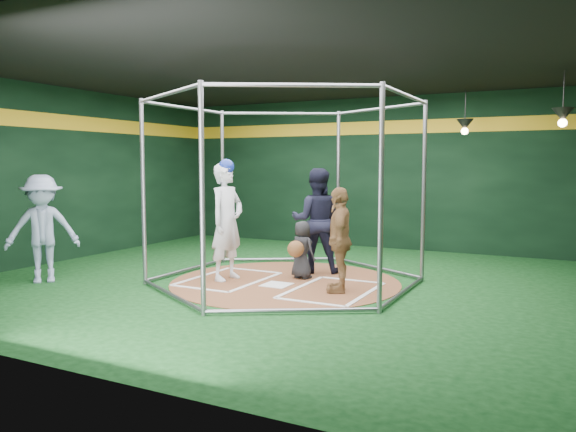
% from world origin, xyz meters
% --- Properties ---
extents(room_shell, '(10.10, 9.10, 3.53)m').
position_xyz_m(room_shell, '(0.00, 0.01, 1.75)').
color(room_shell, '#0B3310').
rests_on(room_shell, ground).
extents(clay_disc, '(3.80, 3.80, 0.01)m').
position_xyz_m(clay_disc, '(0.00, 0.00, 0.01)').
color(clay_disc, brown).
rests_on(clay_disc, ground).
extents(home_plate, '(0.43, 0.43, 0.01)m').
position_xyz_m(home_plate, '(0.00, -0.30, 0.02)').
color(home_plate, white).
rests_on(home_plate, clay_disc).
extents(batter_box_left, '(1.17, 1.77, 0.01)m').
position_xyz_m(batter_box_left, '(-0.95, -0.25, 0.02)').
color(batter_box_left, white).
rests_on(batter_box_left, clay_disc).
extents(batter_box_right, '(1.17, 1.77, 0.01)m').
position_xyz_m(batter_box_right, '(0.95, -0.25, 0.02)').
color(batter_box_right, white).
rests_on(batter_box_right, clay_disc).
extents(batting_cage, '(4.05, 4.67, 3.00)m').
position_xyz_m(batting_cage, '(-0.00, -0.00, 1.50)').
color(batting_cage, gray).
rests_on(batting_cage, ground).
extents(pendant_lamp_near, '(0.34, 0.34, 0.90)m').
position_xyz_m(pendant_lamp_near, '(2.20, 3.60, 2.74)').
color(pendant_lamp_near, black).
rests_on(pendant_lamp_near, room_shell).
extents(pendant_lamp_far, '(0.34, 0.34, 0.90)m').
position_xyz_m(pendant_lamp_far, '(4.00, 2.00, 2.74)').
color(pendant_lamp_far, black).
rests_on(pendant_lamp_far, room_shell).
extents(batter_figure, '(0.55, 0.76, 2.03)m').
position_xyz_m(batter_figure, '(-0.96, -0.28, 1.02)').
color(batter_figure, silver).
rests_on(batter_figure, clay_disc).
extents(visitor_leopard, '(0.69, 1.02, 1.60)m').
position_xyz_m(visitor_leopard, '(1.06, -0.25, 0.81)').
color(visitor_leopard, '#B4844D').
rests_on(visitor_leopard, clay_disc).
extents(catcher_figure, '(0.54, 0.60, 0.98)m').
position_xyz_m(catcher_figure, '(0.12, 0.36, 0.51)').
color(catcher_figure, black).
rests_on(catcher_figure, clay_disc).
extents(umpire, '(1.10, 0.99, 1.87)m').
position_xyz_m(umpire, '(0.10, 1.02, 0.95)').
color(umpire, black).
rests_on(umpire, clay_disc).
extents(bystander_blue, '(1.27, 1.30, 1.79)m').
position_xyz_m(bystander_blue, '(-3.60, -1.80, 0.89)').
color(bystander_blue, '#8D9CBA').
rests_on(bystander_blue, ground).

